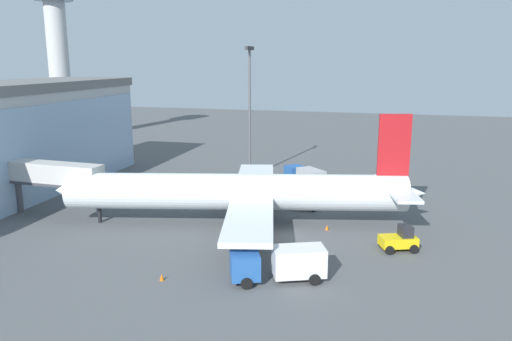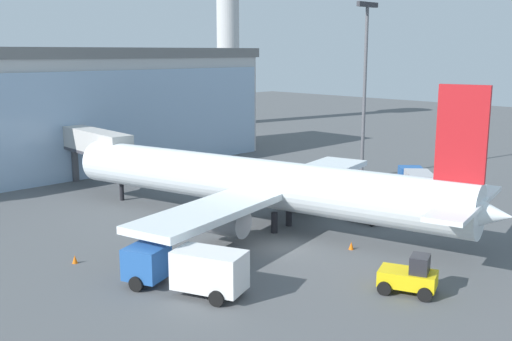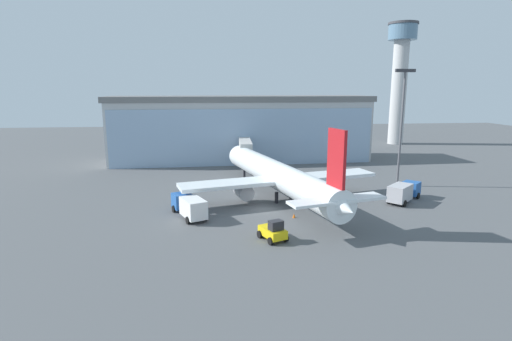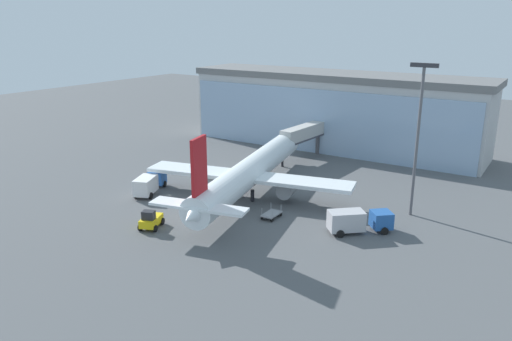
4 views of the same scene
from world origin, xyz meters
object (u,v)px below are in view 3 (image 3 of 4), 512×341
apron_light_mast (402,118)px  airplane (278,176)px  baggage_cart (335,204)px  safety_cone_wingtip (175,196)px  pushback_tug (273,231)px  catering_truck (189,206)px  control_tower (400,72)px  jet_bridge (245,147)px  fuel_truck (404,191)px  safety_cone_nose (294,216)px

apron_light_mast → airplane: 22.69m
baggage_cart → safety_cone_wingtip: (-21.66, 7.29, -0.23)m
pushback_tug → airplane: bearing=-34.1°
catering_truck → airplane: bearing=-83.4°
catering_truck → apron_light_mast: bearing=-92.6°
apron_light_mast → pushback_tug: (-23.93, -21.07, -10.09)m
catering_truck → control_tower: bearing=-65.7°
jet_bridge → fuel_truck: jet_bridge is taller
airplane → pushback_tug: bearing=154.7°
apron_light_mast → pushback_tug: apron_light_mast is taller
jet_bridge → safety_cone_wingtip: jet_bridge is taller
catering_truck → fuel_truck: (29.66, 3.46, 0.00)m
control_tower → catering_truck: 83.99m
baggage_cart → pushback_tug: pushback_tug is taller
catering_truck → pushback_tug: bearing=-156.9°
apron_light_mast → fuel_truck: size_ratio=2.72×
baggage_cart → safety_cone_wingtip: bearing=-111.3°
airplane → fuel_truck: bearing=-115.3°
jet_bridge → airplane: 21.16m
catering_truck → safety_cone_nose: (12.84, -1.79, -1.19)m
safety_cone_wingtip → control_tower: bearing=41.4°
apron_light_mast → airplane: apron_light_mast is taller
airplane → catering_truck: size_ratio=5.03×
airplane → baggage_cart: bearing=-141.6°
pushback_tug → fuel_truck: bearing=-81.7°
airplane → pushback_tug: size_ratio=10.45×
baggage_cart → safety_cone_nose: baggage_cart is taller
safety_cone_nose → airplane: bearing=93.3°
control_tower → jet_bridge: bearing=-145.0°
baggage_cart → pushback_tug: 14.54m
safety_cone_nose → safety_cone_wingtip: same height
catering_truck → baggage_cart: size_ratio=2.64×
control_tower → pushback_tug: control_tower is taller
control_tower → baggage_cart: 71.62m
airplane → baggage_cart: size_ratio=13.27×
control_tower → apron_light_mast: 53.69m
airplane → catering_truck: airplane is taller
catering_truck → pushback_tug: (9.11, -8.79, -0.49)m
pushback_tug → safety_cone_wingtip: pushback_tug is taller
jet_bridge → control_tower: 58.36m
control_tower → safety_cone_nose: 77.83m
control_tower → safety_cone_nose: control_tower is taller
jet_bridge → safety_cone_nose: 30.22m
apron_light_mast → safety_cone_wingtip: apron_light_mast is taller
jet_bridge → catering_truck: jet_bridge is taller
airplane → apron_light_mast: bearing=-89.5°
control_tower → safety_cone_nose: (-42.70, -61.98, -19.80)m
apron_light_mast → pushback_tug: size_ratio=5.11×
safety_cone_nose → jet_bridge: bearing=96.5°
safety_cone_wingtip → apron_light_mast: bearing=5.3°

